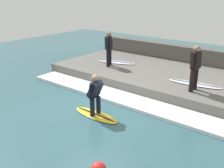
{
  "coord_description": "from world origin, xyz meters",
  "views": [
    {
      "loc": [
        -6.13,
        -5.61,
        3.97
      ],
      "look_at": [
        0.9,
        0.0,
        0.7
      ],
      "focal_mm": 42.0,
      "sensor_mm": 36.0,
      "label": 1
    }
  ],
  "objects_px": {
    "surfer_waiting_far": "(109,47)",
    "surfboard_waiting_near": "(195,84)",
    "surfboard_riding": "(96,115)",
    "surfer_riding": "(95,93)",
    "surfboard_waiting_far": "(116,62)",
    "surfer_waiting_near": "(195,66)"
  },
  "relations": [
    {
      "from": "surfboard_waiting_far",
      "to": "surfer_waiting_far",
      "type": "bearing_deg",
      "value": -174.35
    },
    {
      "from": "surfer_waiting_far",
      "to": "surfboard_waiting_near",
      "type": "bearing_deg",
      "value": -89.57
    },
    {
      "from": "surfboard_waiting_far",
      "to": "surfboard_waiting_near",
      "type": "bearing_deg",
      "value": -98.35
    },
    {
      "from": "surfboard_waiting_near",
      "to": "surfboard_waiting_far",
      "type": "relative_size",
      "value": 1.04
    },
    {
      "from": "surfer_riding",
      "to": "surfboard_waiting_near",
      "type": "relative_size",
      "value": 0.65
    },
    {
      "from": "surfer_waiting_near",
      "to": "surfboard_waiting_far",
      "type": "relative_size",
      "value": 0.82
    },
    {
      "from": "surfboard_waiting_near",
      "to": "surfboard_waiting_far",
      "type": "height_order",
      "value": "same"
    },
    {
      "from": "surfer_waiting_near",
      "to": "surfboard_waiting_far",
      "type": "distance_m",
      "value": 4.79
    },
    {
      "from": "surfer_riding",
      "to": "surfer_waiting_near",
      "type": "relative_size",
      "value": 0.82
    },
    {
      "from": "surfer_riding",
      "to": "surfboard_riding",
      "type": "bearing_deg",
      "value": -135.0
    },
    {
      "from": "surfboard_riding",
      "to": "surfboard_waiting_far",
      "type": "bearing_deg",
      "value": 29.82
    },
    {
      "from": "surfboard_waiting_near",
      "to": "surfer_waiting_near",
      "type": "bearing_deg",
      "value": -164.44
    },
    {
      "from": "surfboard_riding",
      "to": "surfboard_waiting_near",
      "type": "height_order",
      "value": "surfboard_waiting_near"
    },
    {
      "from": "surfboard_waiting_near",
      "to": "surfboard_waiting_far",
      "type": "distance_m",
      "value": 4.39
    },
    {
      "from": "surfboard_riding",
      "to": "surfer_waiting_far",
      "type": "distance_m",
      "value": 4.61
    },
    {
      "from": "surfer_waiting_near",
      "to": "surfer_waiting_far",
      "type": "distance_m",
      "value": 4.5
    },
    {
      "from": "surfer_riding",
      "to": "surfboard_waiting_near",
      "type": "distance_m",
      "value": 4.16
    },
    {
      "from": "surfboard_riding",
      "to": "surfer_waiting_near",
      "type": "bearing_deg",
      "value": -33.46
    },
    {
      "from": "surfboard_waiting_near",
      "to": "surfer_waiting_far",
      "type": "bearing_deg",
      "value": 90.43
    },
    {
      "from": "surfboard_riding",
      "to": "surfboard_waiting_far",
      "type": "xyz_separation_m",
      "value": [
        4.36,
        2.5,
        0.47
      ]
    },
    {
      "from": "surfer_riding",
      "to": "surfboard_waiting_far",
      "type": "bearing_deg",
      "value": 29.82
    },
    {
      "from": "surfboard_riding",
      "to": "surfer_riding",
      "type": "distance_m",
      "value": 0.79
    }
  ]
}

